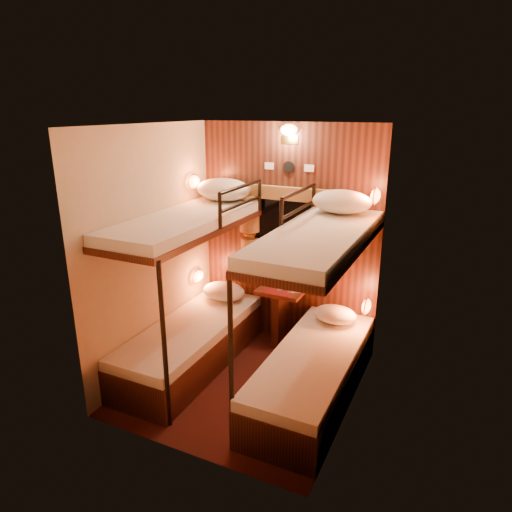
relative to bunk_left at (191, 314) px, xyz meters
The scene contains 22 objects.
floor 0.86m from the bunk_left, ahead, with size 2.10×2.10×0.00m, color #39110F.
ceiling 1.95m from the bunk_left, ahead, with size 2.10×2.10×0.00m, color silver.
wall_back 1.34m from the bunk_left, 56.56° to the left, with size 2.40×2.40×0.00m, color #C6B293.
wall_front 1.44m from the bunk_left, 59.93° to the right, with size 2.40×2.40×0.00m, color #C6B293.
wall_left 0.74m from the bunk_left, 168.93° to the right, with size 2.40×2.40×0.00m, color #C6B293.
wall_right 1.77m from the bunk_left, ahead, with size 2.40×2.40×0.00m, color #C6B293.
back_panel 1.33m from the bunk_left, 56.16° to the left, with size 2.00×0.03×2.40m, color black.
bunk_left is the anchor object (origin of this frame).
bunk_right 1.30m from the bunk_left, ahead, with size 0.72×1.90×1.82m.
window 1.30m from the bunk_left, 55.30° to the left, with size 1.00×0.12×0.79m.
curtains 1.32m from the bunk_left, 54.32° to the left, with size 1.10×0.22×1.00m.
back_fixtures 2.03m from the bunk_left, 55.16° to the left, with size 0.54×0.09×0.48m.
reading_lamps 1.13m from the bunk_left, 44.25° to the left, with size 2.00×0.20×1.25m.
table 1.02m from the bunk_left, 50.33° to the left, with size 0.50×0.34×0.66m.
bottle_left 1.02m from the bunk_left, 49.94° to the left, with size 0.06×0.06×0.22m.
bottle_right 1.10m from the bunk_left, 45.06° to the left, with size 0.07×0.07×0.24m.
sachet_a 1.16m from the bunk_left, 44.14° to the left, with size 0.08×0.06×0.01m, color silver.
sachet_b 1.11m from the bunk_left, 44.92° to the left, with size 0.08×0.06×0.01m, color silver.
pillow_lower_left 0.68m from the bunk_left, 90.18° to the left, with size 0.50×0.36×0.20m, color silver.
pillow_lower_right 1.45m from the bunk_left, 26.69° to the left, with size 0.44×0.31×0.17m, color silver.
pillow_upper_left 1.36m from the bunk_left, 90.17° to the left, with size 0.60×0.43×0.24m, color silver.
pillow_upper_right 1.85m from the bunk_left, 26.82° to the left, with size 0.56×0.40×0.22m, color silver.
Camera 1 is at (1.73, -3.41, 2.54)m, focal length 32.00 mm.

